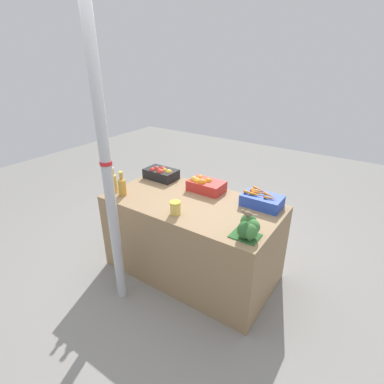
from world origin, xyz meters
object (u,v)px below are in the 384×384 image
at_px(support_pole, 108,176).
at_px(broccoli_pile, 249,228).
at_px(carrot_crate, 262,200).
at_px(juice_bottle_golden, 114,182).
at_px(sparrow_bird, 247,213).
at_px(juice_bottle_amber, 122,186).
at_px(orange_crate, 205,185).
at_px(pickle_jar, 175,208).
at_px(apple_crate, 161,173).

xyz_separation_m(support_pole, broccoli_pile, (1.06, 0.41, -0.32)).
relative_size(carrot_crate, juice_bottle_golden, 1.37).
xyz_separation_m(juice_bottle_golden, sparrow_bird, (1.47, -0.00, 0.10)).
relative_size(support_pole, juice_bottle_amber, 9.89).
relative_size(orange_crate, pickle_jar, 3.02).
distance_m(support_pole, carrot_crate, 1.40).
xyz_separation_m(juice_bottle_golden, juice_bottle_amber, (0.12, -0.00, -0.01)).
height_order(orange_crate, carrot_crate, orange_crate).
relative_size(orange_crate, broccoli_pile, 1.66).
bearing_deg(juice_bottle_golden, pickle_jar, -1.08).
bearing_deg(apple_crate, juice_bottle_amber, -95.03).
height_order(support_pole, broccoli_pile, support_pole).
relative_size(support_pole, apple_crate, 6.79).
height_order(apple_crate, carrot_crate, carrot_crate).
distance_m(orange_crate, carrot_crate, 0.62).
bearing_deg(apple_crate, support_pole, -75.21).
bearing_deg(juice_bottle_amber, pickle_jar, -1.27).
height_order(broccoli_pile, juice_bottle_golden, juice_bottle_golden).
distance_m(orange_crate, juice_bottle_golden, 0.93).
height_order(apple_crate, pickle_jar, apple_crate).
relative_size(broccoli_pile, sparrow_bird, 1.62).
distance_m(support_pole, juice_bottle_amber, 0.59).
height_order(carrot_crate, sparrow_bird, sparrow_bird).
relative_size(support_pole, carrot_crate, 6.79).
xyz_separation_m(orange_crate, broccoli_pile, (0.74, -0.54, 0.02)).
bearing_deg(sparrow_bird, support_pole, 18.22).
bearing_deg(carrot_crate, apple_crate, -179.75).
relative_size(apple_crate, carrot_crate, 1.00).
relative_size(support_pole, juice_bottle_golden, 9.30).
height_order(pickle_jar, sparrow_bird, sparrow_bird).
height_order(support_pole, pickle_jar, support_pole).
xyz_separation_m(orange_crate, pickle_jar, (0.05, -0.56, -0.01)).
xyz_separation_m(juice_bottle_amber, pickle_jar, (0.68, -0.01, -0.04)).
xyz_separation_m(carrot_crate, pickle_jar, (-0.58, -0.57, 0.00)).
relative_size(carrot_crate, sparrow_bird, 2.69).
bearing_deg(carrot_crate, juice_bottle_amber, -155.97).
relative_size(broccoli_pile, juice_bottle_golden, 0.83).
xyz_separation_m(apple_crate, orange_crate, (0.58, -0.00, 0.00)).
bearing_deg(pickle_jar, support_pole, -133.74).
height_order(apple_crate, orange_crate, orange_crate).
xyz_separation_m(carrot_crate, sparrow_bird, (0.10, -0.56, 0.15)).
xyz_separation_m(support_pole, carrot_crate, (0.95, 0.96, -0.35)).
xyz_separation_m(apple_crate, juice_bottle_golden, (-0.16, -0.55, 0.04)).
xyz_separation_m(support_pole, juice_bottle_amber, (-0.30, 0.41, -0.31)).
xyz_separation_m(orange_crate, juice_bottle_golden, (-0.75, -0.55, 0.04)).
bearing_deg(orange_crate, carrot_crate, 0.84).
relative_size(broccoli_pile, pickle_jar, 1.82).
height_order(juice_bottle_golden, juice_bottle_amber, juice_bottle_golden).
bearing_deg(broccoli_pile, sparrow_bird, -143.52).
bearing_deg(broccoli_pile, support_pole, -158.81).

